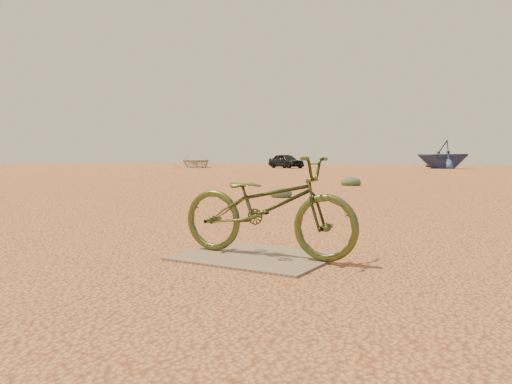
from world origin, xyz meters
The scene contains 8 objects.
ground centered at (0.00, 0.00, 0.00)m, with size 120.00×120.00×0.00m, color #CA834C.
plywood_board centered at (0.23, 0.43, 0.01)m, with size 1.40×1.11×0.02m, color #857057.
bicycle centered at (0.32, 0.47, 0.49)m, with size 0.63×1.80×0.94m, color #414D22.
car centered at (-17.28, 35.40, 0.63)m, with size 1.49×3.71×1.26m, color black.
boat_near_left centered at (-25.94, 33.79, 0.56)m, with size 3.85×5.40×1.12m, color beige.
boat_far_left centered at (-5.10, 40.55, 1.21)m, with size 3.96×4.59×2.42m, color #384A7B.
kale_a centered at (-2.90, 6.93, 0.00)m, with size 0.53×0.53×0.29m, color #526845.
kale_c centered at (-3.17, 12.56, 0.00)m, with size 0.68×0.68×0.38m, color #526845.
Camera 1 is at (2.61, -3.63, 0.96)m, focal length 35.00 mm.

